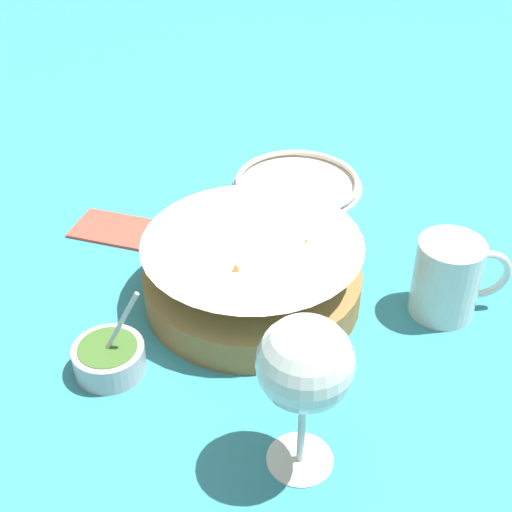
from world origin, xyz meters
TOP-DOWN VIEW (x-y plane):
  - ground_plane at (0.00, 0.00)m, footprint 4.00×4.00m
  - food_basket at (0.00, 0.01)m, footprint 0.25×0.25m
  - sauce_cup at (-0.16, -0.10)m, footprint 0.08×0.07m
  - wine_glass at (0.02, -0.23)m, footprint 0.08×0.08m
  - beer_mug at (0.21, -0.04)m, footprint 0.11×0.07m
  - side_plate at (0.09, 0.25)m, footprint 0.19×0.19m
  - napkin at (-0.17, 0.16)m, footprint 0.13×0.11m

SIDE VIEW (x-z plane):
  - ground_plane at x=0.00m, z-range 0.00..0.00m
  - napkin at x=-0.17m, z-range 0.00..0.01m
  - side_plate at x=0.09m, z-range 0.00..0.01m
  - sauce_cup at x=-0.16m, z-range -0.03..0.07m
  - food_basket at x=0.00m, z-range -0.01..0.08m
  - beer_mug at x=0.21m, z-range 0.00..0.09m
  - wine_glass at x=0.02m, z-range 0.04..0.20m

